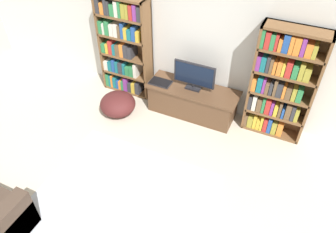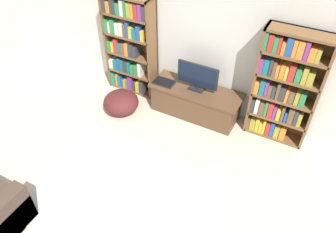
{
  "view_description": "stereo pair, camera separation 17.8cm",
  "coord_description": "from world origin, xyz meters",
  "px_view_note": "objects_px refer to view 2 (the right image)",
  "views": [
    {
      "loc": [
        1.41,
        -0.1,
        3.59
      ],
      "look_at": [
        -0.01,
        2.9,
        0.7
      ],
      "focal_mm": 35.0,
      "sensor_mm": 36.0,
      "label": 1
    },
    {
      "loc": [
        1.56,
        -0.02,
        3.59
      ],
      "look_at": [
        -0.01,
        2.9,
        0.7
      ],
      "focal_mm": 35.0,
      "sensor_mm": 36.0,
      "label": 2
    }
  ],
  "objects_px": {
    "bookshelf_left": "(130,44)",
    "tv_stand": "(195,102)",
    "television": "(197,77)",
    "beanbag_ottoman": "(121,102)",
    "bookshelf_right": "(284,88)",
    "laptop": "(164,82)"
  },
  "relations": [
    {
      "from": "bookshelf_left",
      "to": "tv_stand",
      "type": "height_order",
      "value": "bookshelf_left"
    },
    {
      "from": "bookshelf_left",
      "to": "beanbag_ottoman",
      "type": "relative_size",
      "value": 2.97
    },
    {
      "from": "tv_stand",
      "to": "beanbag_ottoman",
      "type": "bearing_deg",
      "value": -154.65
    },
    {
      "from": "bookshelf_left",
      "to": "beanbag_ottoman",
      "type": "distance_m",
      "value": 1.0
    },
    {
      "from": "bookshelf_left",
      "to": "tv_stand",
      "type": "xyz_separation_m",
      "value": [
        1.32,
        -0.15,
        -0.64
      ]
    },
    {
      "from": "bookshelf_left",
      "to": "beanbag_ottoman",
      "type": "height_order",
      "value": "bookshelf_left"
    },
    {
      "from": "bookshelf_right",
      "to": "tv_stand",
      "type": "bearing_deg",
      "value": -173.41
    },
    {
      "from": "television",
      "to": "bookshelf_right",
      "type": "bearing_deg",
      "value": 5.95
    },
    {
      "from": "bookshelf_left",
      "to": "bookshelf_right",
      "type": "xyz_separation_m",
      "value": [
        2.59,
        0.0,
        -0.01
      ]
    },
    {
      "from": "beanbag_ottoman",
      "to": "bookshelf_left",
      "type": "bearing_deg",
      "value": 107.01
    },
    {
      "from": "tv_stand",
      "to": "television",
      "type": "height_order",
      "value": "television"
    },
    {
      "from": "bookshelf_left",
      "to": "laptop",
      "type": "xyz_separation_m",
      "value": [
        0.78,
        -0.23,
        -0.38
      ]
    },
    {
      "from": "bookshelf_left",
      "to": "television",
      "type": "xyz_separation_m",
      "value": [
        1.32,
        -0.13,
        -0.15
      ]
    },
    {
      "from": "television",
      "to": "beanbag_ottoman",
      "type": "height_order",
      "value": "television"
    },
    {
      "from": "bookshelf_left",
      "to": "tv_stand",
      "type": "distance_m",
      "value": 1.48
    },
    {
      "from": "bookshelf_right",
      "to": "tv_stand",
      "type": "xyz_separation_m",
      "value": [
        -1.26,
        -0.15,
        -0.62
      ]
    },
    {
      "from": "tv_stand",
      "to": "television",
      "type": "bearing_deg",
      "value": 90.0
    },
    {
      "from": "beanbag_ottoman",
      "to": "tv_stand",
      "type": "bearing_deg",
      "value": 25.35
    },
    {
      "from": "tv_stand",
      "to": "laptop",
      "type": "distance_m",
      "value": 0.61
    },
    {
      "from": "bookshelf_right",
      "to": "tv_stand",
      "type": "distance_m",
      "value": 1.42
    },
    {
      "from": "tv_stand",
      "to": "laptop",
      "type": "xyz_separation_m",
      "value": [
        -0.54,
        -0.08,
        0.26
      ]
    },
    {
      "from": "bookshelf_left",
      "to": "television",
      "type": "distance_m",
      "value": 1.34
    }
  ]
}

